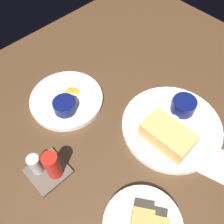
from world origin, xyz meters
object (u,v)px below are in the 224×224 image
object	(u,v)px
plate_sandwich_main	(171,126)
plate_chips_companion	(67,99)
ramekin_dark_sauce	(184,105)
ramekin_light_gravy	(65,105)
spoon_by_dark_ramekin	(172,121)
sandwich_half_near	(168,136)
condiment_caddy	(47,167)
spoon_by_gravy_ramekin	(82,94)

from	to	relation	value
plate_sandwich_main	plate_chips_companion	bearing A→B (deg)	28.53
plate_sandwich_main	ramekin_dark_sauce	size ratio (longest dim) A/B	4.10
ramekin_light_gravy	spoon_by_dark_ramekin	bearing A→B (deg)	-142.23
ramekin_dark_sauce	ramekin_light_gravy	size ratio (longest dim) A/B	1.03
sandwich_half_near	ramekin_dark_sauce	bearing A→B (deg)	-74.48
sandwich_half_near	condiment_caddy	xyz separation A→B (cm)	(14.45, 26.84, -0.59)
plate_sandwich_main	spoon_by_dark_ramekin	bearing A→B (deg)	-43.88
plate_chips_companion	ramekin_dark_sauce	bearing A→B (deg)	-141.40
plate_chips_companion	condiment_caddy	xyz separation A→B (cm)	(-14.69, 16.82, 2.61)
sandwich_half_near	spoon_by_dark_ramekin	world-z (taller)	sandwich_half_near
ramekin_light_gravy	spoon_by_gravy_ramekin	distance (cm)	6.89
spoon_by_dark_ramekin	condiment_caddy	xyz separation A→B (cm)	(11.97, 32.33, 1.44)
spoon_by_gravy_ramekin	condiment_caddy	bearing A→B (deg)	120.66
plate_sandwich_main	plate_chips_companion	world-z (taller)	same
plate_sandwich_main	spoon_by_gravy_ramekin	xyz separation A→B (cm)	(24.99, 10.86, 1.16)
condiment_caddy	spoon_by_dark_ramekin	bearing A→B (deg)	-110.32
plate_sandwich_main	condiment_caddy	world-z (taller)	condiment_caddy
plate_sandwich_main	sandwich_half_near	bearing A→B (deg)	110.40
condiment_caddy	sandwich_half_near	bearing A→B (deg)	-118.29
spoon_by_gravy_ramekin	plate_chips_companion	bearing A→B (deg)	59.67
plate_sandwich_main	condiment_caddy	size ratio (longest dim) A/B	2.86
sandwich_half_near	condiment_caddy	distance (cm)	30.49
plate_chips_companion	ramekin_light_gravy	xyz separation A→B (cm)	(-3.20, 2.67, 2.63)
ramekin_dark_sauce	condiment_caddy	size ratio (longest dim) A/B	0.70
plate_sandwich_main	condiment_caddy	bearing A→B (deg)	68.24
sandwich_half_near	plate_chips_companion	world-z (taller)	sandwich_half_near
ramekin_dark_sauce	sandwich_half_near	bearing A→B (deg)	105.52
spoon_by_dark_ramekin	plate_chips_companion	world-z (taller)	spoon_by_dark_ramekin
plate_sandwich_main	spoon_by_dark_ramekin	size ratio (longest dim) A/B	2.73
plate_chips_companion	ramekin_light_gravy	distance (cm)	4.93
ramekin_dark_sauce	spoon_by_gravy_ramekin	world-z (taller)	ramekin_dark_sauce
plate_sandwich_main	spoon_by_gravy_ramekin	bearing A→B (deg)	23.48
spoon_by_gravy_ramekin	condiment_caddy	size ratio (longest dim) A/B	0.97
ramekin_light_gravy	sandwich_half_near	bearing A→B (deg)	-153.93
plate_chips_companion	spoon_by_gravy_ramekin	distance (cm)	4.79
plate_sandwich_main	spoon_by_gravy_ramekin	distance (cm)	27.27
plate_chips_companion	ramekin_light_gravy	world-z (taller)	ramekin_light_gravy
sandwich_half_near	spoon_by_dark_ramekin	xyz separation A→B (cm)	(2.48, -5.49, -2.04)
plate_sandwich_main	ramekin_light_gravy	world-z (taller)	ramekin_light_gravy
sandwich_half_near	ramekin_light_gravy	world-z (taller)	sandwich_half_near
spoon_by_dark_ramekin	condiment_caddy	bearing A→B (deg)	69.68
plate_sandwich_main	spoon_by_dark_ramekin	world-z (taller)	spoon_by_dark_ramekin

